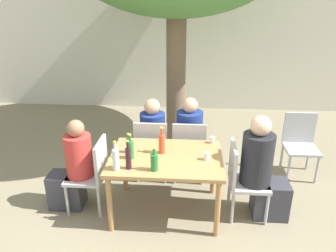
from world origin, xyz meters
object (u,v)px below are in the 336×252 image
patio_chair_2 (152,147)px  patio_chair_4 (300,141)px  person_seated_0 (73,170)px  green_bottle_4 (130,149)px  patio_chair_0 (93,171)px  patio_chair_3 (189,148)px  person_seated_2 (154,139)px  person_seated_1 (263,173)px  person_seated_3 (189,139)px  drinking_glass_0 (212,140)px  soda_bottle_0 (162,143)px  drinking_glass_1 (207,156)px  wine_bottle_1 (128,158)px  patio_chair_1 (242,177)px  green_bottle_2 (129,145)px  dining_table_front (166,163)px  green_bottle_5 (154,162)px  water_bottle_3 (116,159)px

patio_chair_2 → patio_chair_4: bearing=-171.0°
person_seated_0 → green_bottle_4: person_seated_0 is taller
patio_chair_0 → patio_chair_3: 1.32m
patio_chair_2 → person_seated_2: bearing=-90.0°
person_seated_1 → person_seated_3: 1.26m
green_bottle_4 → drinking_glass_0: green_bottle_4 is taller
soda_bottle_0 → drinking_glass_1: bearing=-14.0°
patio_chair_4 → drinking_glass_1: patio_chair_4 is taller
person_seated_1 → wine_bottle_1: (-1.47, -0.30, 0.29)m
patio_chair_1 → person_seated_1: bearing=-90.0°
green_bottle_2 → person_seated_2: bearing=78.0°
dining_table_front → green_bottle_2: size_ratio=5.32×
wine_bottle_1 → green_bottle_4: (-0.02, 0.23, -0.01)m
dining_table_front → green_bottle_2: bearing=170.6°
person_seated_3 → soda_bottle_0: person_seated_3 is taller
green_bottle_2 → drinking_glass_0: green_bottle_2 is taller
patio_chair_2 → person_seated_2: 0.24m
patio_chair_1 → green_bottle_2: size_ratio=3.72×
person_seated_3 → person_seated_2: bearing=-0.4°
patio_chair_0 → soda_bottle_0: size_ratio=2.76×
patio_chair_1 → green_bottle_5: (-0.96, -0.31, 0.33)m
person_seated_3 → green_bottle_2: size_ratio=4.86×
patio_chair_2 → soda_bottle_0: 0.74m
patio_chair_4 → drinking_glass_1: bearing=-141.9°
patio_chair_4 → wine_bottle_1: (-2.19, -1.33, 0.36)m
patio_chair_3 → person_seated_1: bearing=140.2°
patio_chair_0 → green_bottle_2: 0.54m
person_seated_3 → water_bottle_3: size_ratio=3.55×
dining_table_front → person_seated_2: size_ratio=1.12×
patio_chair_2 → drinking_glass_1: patio_chair_2 is taller
patio_chair_0 → green_bottle_2: green_bottle_2 is taller
water_bottle_3 → green_bottle_2: bearing=81.9°
wine_bottle_1 → drinking_glass_0: size_ratio=4.06×
person_seated_0 → dining_table_front: bearing=90.0°
patio_chair_2 → person_seated_3: bearing=-155.4°
green_bottle_2 → green_bottle_5: size_ratio=0.91×
water_bottle_3 → drinking_glass_1: (0.95, 0.29, -0.08)m
patio_chair_3 → person_seated_1: (0.84, -0.70, 0.06)m
wine_bottle_1 → person_seated_0: bearing=157.8°
patio_chair_1 → person_seated_1: 0.24m
patio_chair_3 → wine_bottle_1: wine_bottle_1 is taller
patio_chair_4 → green_bottle_5: (-1.91, -1.34, 0.33)m
patio_chair_2 → patio_chair_3: size_ratio=1.00×
patio_chair_1 → drinking_glass_1: patio_chair_1 is taller
green_bottle_5 → drinking_glass_1: (0.55, 0.27, -0.06)m
person_seated_0 → green_bottle_5: 1.11m
green_bottle_5 → patio_chair_4: bearing=35.1°
person_seated_3 → drinking_glass_0: size_ratio=14.50×
person_seated_2 → wine_bottle_1: 1.29m
person_seated_0 → soda_bottle_0: size_ratio=3.54×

